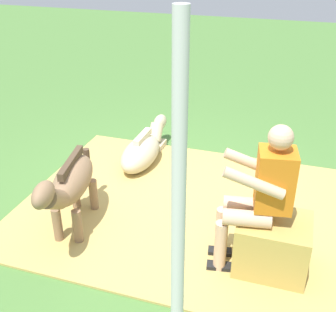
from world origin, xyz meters
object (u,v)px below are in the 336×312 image
tent_pole_left (177,294)px  hay_bale (272,245)px  pony_lying (143,150)px  person_seated (259,193)px  pony_standing (70,184)px

tent_pole_left → hay_bale: bearing=-101.7°
pony_lying → tent_pole_left: bearing=113.8°
person_seated → tent_pole_left: bearing=83.6°
pony_standing → pony_lying: bearing=-95.6°
hay_bale → tent_pole_left: tent_pole_left is taller
pony_standing → tent_pole_left: bearing=133.2°
person_seated → pony_lying: (1.62, -1.53, -0.59)m
person_seated → pony_standing: (1.77, 0.02, -0.24)m
person_seated → hay_bale: bearing=-173.3°
hay_bale → pony_lying: hay_bale is taller
hay_bale → tent_pole_left: (0.36, 1.73, 0.99)m
hay_bale → pony_standing: (1.94, 0.04, 0.28)m
person_seated → pony_lying: bearing=-43.4°
pony_standing → tent_pole_left: size_ratio=0.54×
pony_lying → tent_pole_left: 3.70m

